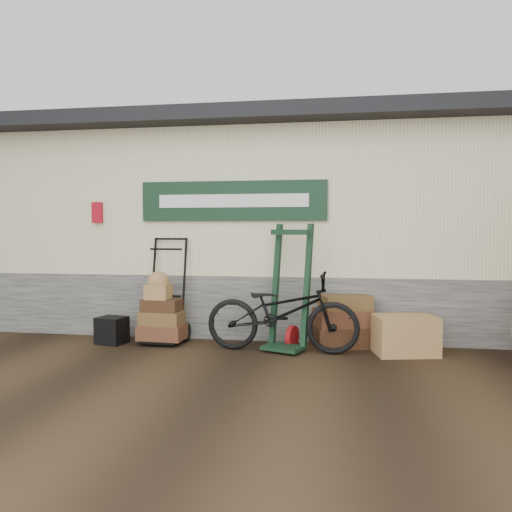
% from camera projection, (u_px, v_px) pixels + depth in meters
% --- Properties ---
extents(ground, '(80.00, 80.00, 0.00)m').
position_uv_depth(ground, '(241.00, 359.00, 6.00)').
color(ground, black).
rests_on(ground, ground).
extents(station_building, '(14.40, 4.10, 3.20)m').
position_uv_depth(station_building, '(270.00, 226.00, 8.61)').
color(station_building, '#4C4C47').
rests_on(station_building, ground).
extents(porter_trolley, '(0.76, 0.58, 1.47)m').
position_uv_depth(porter_trolley, '(166.00, 289.00, 6.88)').
color(porter_trolley, black).
rests_on(porter_trolley, ground).
extents(green_barrow, '(0.72, 0.67, 1.62)m').
position_uv_depth(green_barrow, '(289.00, 287.00, 6.43)').
color(green_barrow, black).
rests_on(green_barrow, ground).
extents(suitcase_stack, '(0.91, 0.73, 0.70)m').
position_uv_depth(suitcase_stack, '(343.00, 320.00, 6.62)').
color(suitcase_stack, '#311C0F').
rests_on(suitcase_stack, ground).
extents(wicker_hamper, '(0.82, 0.62, 0.48)m').
position_uv_depth(wicker_hamper, '(405.00, 335.00, 6.19)').
color(wicker_hamper, olive).
rests_on(wicker_hamper, ground).
extents(black_trunk, '(0.42, 0.38, 0.36)m').
position_uv_depth(black_trunk, '(112.00, 330.00, 6.79)').
color(black_trunk, black).
rests_on(black_trunk, ground).
extents(bicycle, '(0.76, 1.97, 1.13)m').
position_uv_depth(bicycle, '(282.00, 307.00, 6.31)').
color(bicycle, black).
rests_on(bicycle, ground).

